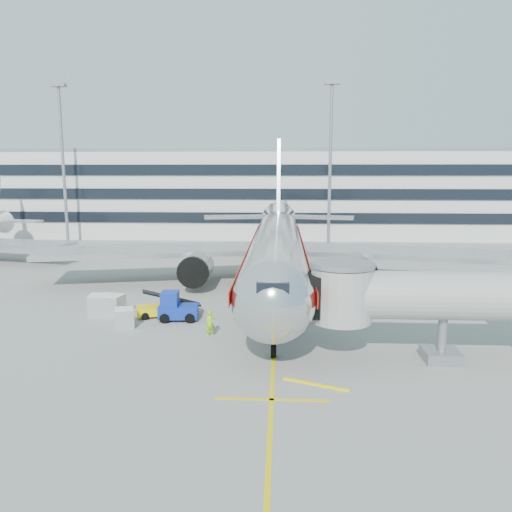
{
  "coord_description": "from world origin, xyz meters",
  "views": [
    {
      "loc": [
        0.44,
        -38.33,
        11.72
      ],
      "look_at": [
        -1.9,
        7.14,
        4.0
      ],
      "focal_mm": 35.0,
      "sensor_mm": 36.0,
      "label": 1
    }
  ],
  "objects_px": {
    "cargo_container_right": "(125,318)",
    "ramp_worker": "(210,324)",
    "belt_loader": "(165,308)",
    "baggage_tug": "(176,308)",
    "cargo_container_front": "(113,305)",
    "main_jet": "(277,246)",
    "cargo_container_left": "(100,305)"
  },
  "relations": [
    {
      "from": "main_jet",
      "to": "cargo_container_left",
      "type": "distance_m",
      "value": 18.44
    },
    {
      "from": "cargo_container_left",
      "to": "cargo_container_right",
      "type": "distance_m",
      "value": 4.44
    },
    {
      "from": "ramp_worker",
      "to": "baggage_tug",
      "type": "bearing_deg",
      "value": 102.89
    },
    {
      "from": "cargo_container_left",
      "to": "cargo_container_right",
      "type": "relative_size",
      "value": 1.05
    },
    {
      "from": "main_jet",
      "to": "belt_loader",
      "type": "xyz_separation_m",
      "value": [
        -9.1,
        -10.85,
        -3.6
      ]
    },
    {
      "from": "main_jet",
      "to": "cargo_container_front",
      "type": "xyz_separation_m",
      "value": [
        -13.42,
        -10.76,
        -3.4
      ]
    },
    {
      "from": "ramp_worker",
      "to": "cargo_container_left",
      "type": "bearing_deg",
      "value": 125.49
    },
    {
      "from": "baggage_tug",
      "to": "belt_loader",
      "type": "bearing_deg",
      "value": 136.59
    },
    {
      "from": "cargo_container_front",
      "to": "main_jet",
      "type": "bearing_deg",
      "value": 38.71
    },
    {
      "from": "baggage_tug",
      "to": "cargo_container_right",
      "type": "bearing_deg",
      "value": -150.04
    },
    {
      "from": "belt_loader",
      "to": "cargo_container_left",
      "type": "bearing_deg",
      "value": 179.58
    },
    {
      "from": "belt_loader",
      "to": "cargo_container_left",
      "type": "xyz_separation_m",
      "value": [
        -5.45,
        0.04,
        0.22
      ]
    },
    {
      "from": "cargo_container_right",
      "to": "ramp_worker",
      "type": "bearing_deg",
      "value": -15.27
    },
    {
      "from": "main_jet",
      "to": "baggage_tug",
      "type": "bearing_deg",
      "value": -123.54
    },
    {
      "from": "belt_loader",
      "to": "ramp_worker",
      "type": "xyz_separation_m",
      "value": [
        4.5,
        -5.01,
        0.32
      ]
    },
    {
      "from": "main_jet",
      "to": "belt_loader",
      "type": "distance_m",
      "value": 14.61
    },
    {
      "from": "cargo_container_right",
      "to": "ramp_worker",
      "type": "relative_size",
      "value": 0.91
    },
    {
      "from": "baggage_tug",
      "to": "cargo_container_front",
      "type": "distance_m",
      "value": 5.62
    },
    {
      "from": "belt_loader",
      "to": "baggage_tug",
      "type": "xyz_separation_m",
      "value": [
        1.17,
        -1.11,
        0.37
      ]
    },
    {
      "from": "baggage_tug",
      "to": "ramp_worker",
      "type": "height_order",
      "value": "baggage_tug"
    },
    {
      "from": "main_jet",
      "to": "ramp_worker",
      "type": "height_order",
      "value": "main_jet"
    },
    {
      "from": "cargo_container_right",
      "to": "cargo_container_front",
      "type": "distance_m",
      "value": 3.79
    },
    {
      "from": "cargo_container_right",
      "to": "ramp_worker",
      "type": "height_order",
      "value": "ramp_worker"
    },
    {
      "from": "main_jet",
      "to": "baggage_tug",
      "type": "relative_size",
      "value": 15.94
    },
    {
      "from": "main_jet",
      "to": "ramp_worker",
      "type": "distance_m",
      "value": 16.84
    },
    {
      "from": "cargo_container_right",
      "to": "cargo_container_front",
      "type": "relative_size",
      "value": 0.93
    },
    {
      "from": "main_jet",
      "to": "cargo_container_front",
      "type": "bearing_deg",
      "value": -141.29
    },
    {
      "from": "cargo_container_left",
      "to": "ramp_worker",
      "type": "height_order",
      "value": "ramp_worker"
    },
    {
      "from": "cargo_container_right",
      "to": "ramp_worker",
      "type": "distance_m",
      "value": 7.11
    },
    {
      "from": "cargo_container_right",
      "to": "cargo_container_front",
      "type": "xyz_separation_m",
      "value": [
        -1.97,
        3.23,
        0.1
      ]
    },
    {
      "from": "main_jet",
      "to": "baggage_tug",
      "type": "xyz_separation_m",
      "value": [
        -7.93,
        -11.96,
        -3.23
      ]
    },
    {
      "from": "belt_loader",
      "to": "ramp_worker",
      "type": "distance_m",
      "value": 6.74
    }
  ]
}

